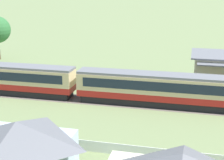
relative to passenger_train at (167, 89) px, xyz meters
The scene contains 4 objects.
passenger_train is the anchor object (origin of this frame).
railway_track 4.85m from the passenger_train, behind, with size 128.33×3.60×0.04m.
cottage_grey_roof 21.61m from the passenger_train, 114.93° to the right, with size 7.46×7.37×5.07m.
picket_fence_front 13.92m from the passenger_train, 104.55° to the right, with size 50.18×0.06×1.05m, color white.
Camera 1 is at (-5.90, -39.65, 14.56)m, focal length 55.00 mm.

